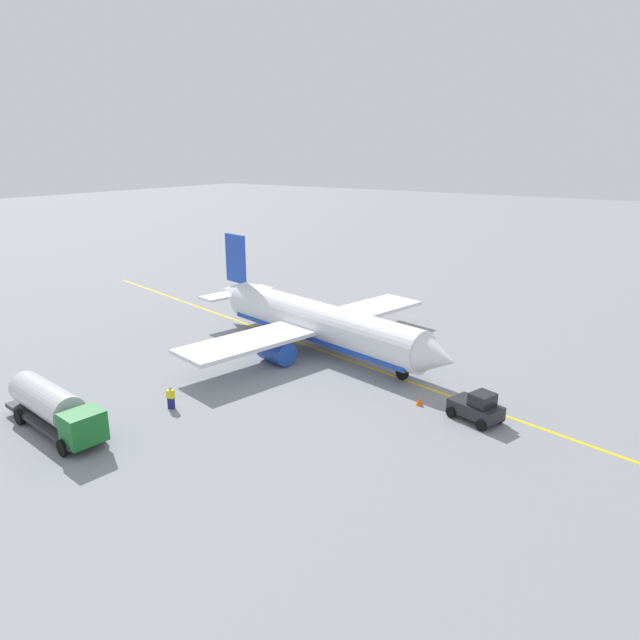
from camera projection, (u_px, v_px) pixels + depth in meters
ground_plane at (320, 350)px, 55.05m from camera, size 400.00×400.00×0.00m
airplane at (316, 322)px, 54.64m from camera, size 31.24×28.25×9.66m
fuel_tanker at (54, 407)px, 38.85m from camera, size 10.58×3.80×3.15m
pushback_tug at (477, 407)px, 40.53m from camera, size 4.03×3.21×2.20m
refueling_worker at (171, 398)px, 42.47m from camera, size 0.59×0.48×1.71m
safety_cone_nose at (419, 401)px, 43.19m from camera, size 0.57×0.57×0.63m
taxi_line_marking at (320, 350)px, 55.05m from camera, size 82.11×17.67×0.01m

